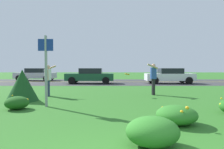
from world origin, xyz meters
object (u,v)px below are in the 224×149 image
object	(u,v)px
sign_post_near_path	(46,64)
frisbee_orange	(127,74)
person_thrower_white_shirt	(48,77)
person_catcher_blue_shirt	(153,76)
car_silver_rightmost	(35,74)
car_white_center_left	(169,76)
car_dark_green_center_right	(90,76)

from	to	relation	value
sign_post_near_path	frisbee_orange	distance (m)	4.37
sign_post_near_path	person_thrower_white_shirt	distance (m)	2.94
person_catcher_blue_shirt	car_silver_rightmost	bearing A→B (deg)	132.38
sign_post_near_path	car_silver_rightmost	size ratio (longest dim) A/B	0.59
sign_post_near_path	frisbee_orange	xyz separation A→B (m)	(3.26, 2.87, -0.47)
person_catcher_blue_shirt	car_white_center_left	xyz separation A→B (m)	(3.26, 8.04, -0.28)
frisbee_orange	sign_post_near_path	bearing A→B (deg)	-138.62
sign_post_near_path	person_catcher_blue_shirt	xyz separation A→B (m)	(4.70, 3.24, -0.59)
car_dark_green_center_right	car_silver_rightmost	world-z (taller)	same
frisbee_orange	person_catcher_blue_shirt	bearing A→B (deg)	14.39
sign_post_near_path	car_white_center_left	bearing A→B (deg)	54.78
car_white_center_left	car_silver_rightmost	distance (m)	15.07
sign_post_near_path	person_catcher_blue_shirt	size ratio (longest dim) A/B	1.56
sign_post_near_path	frisbee_orange	world-z (taller)	sign_post_near_path
person_catcher_blue_shirt	frisbee_orange	bearing A→B (deg)	-165.61
sign_post_near_path	car_white_center_left	distance (m)	13.83
car_white_center_left	car_silver_rightmost	size ratio (longest dim) A/B	1.00
frisbee_orange	car_white_center_left	size ratio (longest dim) A/B	0.06
person_catcher_blue_shirt	car_dark_green_center_right	bearing A→B (deg)	118.30
person_thrower_white_shirt	person_catcher_blue_shirt	world-z (taller)	person_catcher_blue_shirt
car_dark_green_center_right	car_white_center_left	bearing A→B (deg)	0.00
car_silver_rightmost	frisbee_orange	bearing A→B (deg)	-52.35
car_white_center_left	car_silver_rightmost	world-z (taller)	same
sign_post_near_path	car_silver_rightmost	xyz separation A→B (m)	(-6.50, 15.52, -0.87)
person_thrower_white_shirt	frisbee_orange	distance (m)	4.10
car_silver_rightmost	car_dark_green_center_right	bearing A→B (deg)	-31.67
car_silver_rightmost	person_thrower_white_shirt	bearing A→B (deg)	-66.06
person_thrower_white_shirt	car_dark_green_center_right	world-z (taller)	person_thrower_white_shirt
car_dark_green_center_right	sign_post_near_path	bearing A→B (deg)	-91.91
frisbee_orange	car_white_center_left	distance (m)	9.64
sign_post_near_path	car_silver_rightmost	distance (m)	16.85
sign_post_near_path	person_catcher_blue_shirt	world-z (taller)	sign_post_near_path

